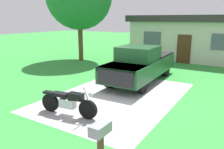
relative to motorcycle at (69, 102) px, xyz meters
name	(u,v)px	position (x,y,z in m)	size (l,w,h in m)	color
ground_plane	(118,96)	(0.45, 2.57, -0.47)	(80.00, 80.00, 0.00)	green
driveway_pad	(118,96)	(0.45, 2.57, -0.47)	(4.80, 7.06, 0.01)	#AAAAAA
motorcycle	(69,102)	(0.00, 0.00, 0.00)	(2.21, 0.70, 1.09)	black
pickup_truck	(141,63)	(0.28, 5.31, 0.48)	(2.17, 5.69, 1.90)	black
mailbox	(100,137)	(2.76, -2.07, 0.51)	(0.26, 0.48, 1.26)	#4C3823
neighbor_house	(192,37)	(0.89, 14.01, 1.32)	(9.60, 5.60, 3.50)	beige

